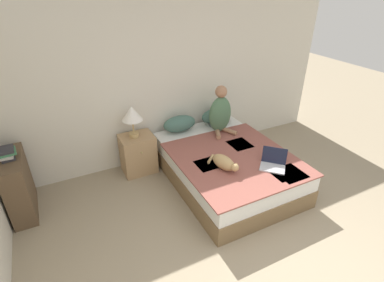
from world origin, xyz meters
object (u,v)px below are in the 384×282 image
bed (226,166)px  table_lamp (132,115)px  cat_tabby (224,163)px  pillow_near (180,124)px  nightstand (138,154)px  person_sitting (220,113)px  bookshelf (18,186)px  book_stack_top (7,153)px  laptop_open (273,163)px  pillow_far (216,116)px

bed → table_lamp: table_lamp is taller
cat_tabby → pillow_near: bearing=170.2°
bed → nightstand: nightstand is taller
cat_tabby → table_lamp: bearing=-158.2°
person_sitting → bookshelf: bearing=179.3°
pillow_near → book_stack_top: size_ratio=2.20×
bookshelf → book_stack_top: bearing=146.3°
cat_tabby → laptop_open: bearing=53.8°
pillow_near → table_lamp: (-0.77, -0.04, 0.33)m
laptop_open → nightstand: bearing=179.1°
cat_tabby → book_stack_top: 2.65m
pillow_far → person_sitting: bearing=-111.0°
table_lamp → bookshelf: size_ratio=0.60×
person_sitting → table_lamp: bearing=168.8°
cat_tabby → bookshelf: bearing=-124.8°
bed → nightstand: size_ratio=3.44×
nightstand → table_lamp: bearing=176.3°
person_sitting → laptop_open: bearing=-85.3°
laptop_open → pillow_far: bearing=134.5°
person_sitting → bookshelf: size_ratio=0.93×
pillow_far → nightstand: (-1.42, -0.04, -0.34)m
cat_tabby → laptop_open: size_ratio=1.36×
cat_tabby → book_stack_top: book_stack_top is taller
person_sitting → nightstand: person_sitting is taller
pillow_far → book_stack_top: (-3.06, -0.26, 0.24)m
table_lamp → book_stack_top: (-1.61, -0.23, -0.09)m
bed → laptop_open: 0.75m
table_lamp → cat_tabby: bearing=-55.2°
bed → table_lamp: 1.58m
bed → bookshelf: bearing=166.9°
bed → cat_tabby: (-0.27, -0.35, 0.35)m
person_sitting → cat_tabby: 1.09m
nightstand → book_stack_top: book_stack_top is taller
pillow_near → table_lamp: table_lamp is taller
laptop_open → bookshelf: bearing=-156.9°
laptop_open → book_stack_top: size_ratio=1.68×
cat_tabby → bed: bearing=128.8°
pillow_near → laptop_open: (0.67, -1.50, -0.08)m
pillow_near → laptop_open: pillow_near is taller
pillow_near → laptop_open: size_ratio=1.31×
person_sitting → cat_tabby: size_ratio=1.35×
table_lamp → bookshelf: 1.72m
bed → laptop_open: bearing=-61.6°
bookshelf → book_stack_top: size_ratio=3.33×
person_sitting → table_lamp: size_ratio=1.55×
laptop_open → book_stack_top: (-3.05, 1.23, 0.32)m
bookshelf → pillow_near: bearing=6.3°
cat_tabby → book_stack_top: size_ratio=2.28×
pillow_near → person_sitting: 0.68m
book_stack_top → cat_tabby: bearing=-21.8°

